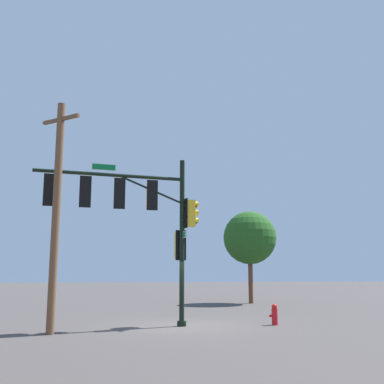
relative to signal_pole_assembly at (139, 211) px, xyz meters
name	(u,v)px	position (x,y,z in m)	size (l,w,h in m)	color
ground_plane	(182,326)	(-1.75, -0.31, -4.50)	(120.00, 120.00, 0.00)	#474240
signal_pole_assembly	(139,211)	(0.00, 0.00, 0.00)	(6.44, 2.05, 6.68)	black
utility_pole	(56,210)	(2.93, 1.47, -0.21)	(1.52, 1.17, 8.31)	brown
fire_hydrant	(274,314)	(-5.50, -0.28, -4.09)	(0.33, 0.24, 0.83)	red
tree_near	(250,238)	(-7.26, -11.66, -0.23)	(3.53, 3.53, 6.05)	brown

